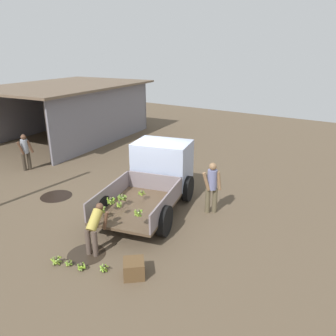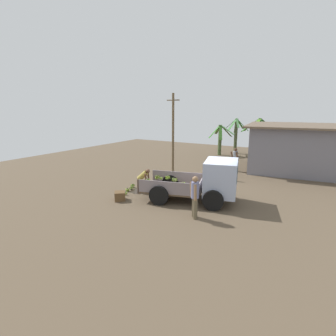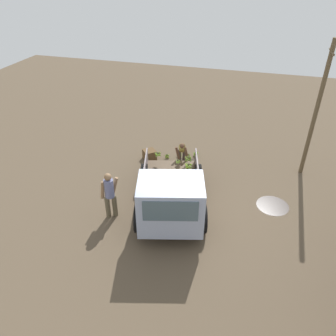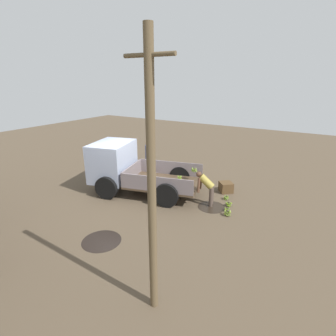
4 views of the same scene
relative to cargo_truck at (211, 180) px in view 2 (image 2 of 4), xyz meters
The scene contains 18 objects.
ground 1.14m from the cargo_truck, 135.01° to the left, with size 36.00×36.00×0.00m, color brown.
mud_patch_0 4.00m from the cargo_truck, behind, with size 1.01×1.01×0.01m, color #2C231A.
mud_patch_1 3.92m from the cargo_truck, 120.68° to the left, with size 1.14×1.14×0.01m, color black.
cargo_truck is the anchor object (origin of this frame).
warehouse_shed 10.51m from the cargo_truck, 64.70° to the left, with size 10.01×7.54×3.17m.
utility_pole 6.45m from the cargo_truck, 136.15° to the left, with size 0.93×0.16×5.25m.
banana_palm_0 12.80m from the cargo_truck, 108.03° to the left, with size 2.27×2.61×2.79m.
banana_palm_1 12.99m from the cargo_truck, 95.73° to the left, with size 1.85×2.41×3.03m.
banana_palm_2 14.08m from the cargo_truck, 102.21° to the left, with size 2.22×2.51×3.33m.
banana_palm_3 14.67m from the cargo_truck, 94.03° to the left, with size 2.68×2.62×3.36m.
person_foreground_visitor 2.04m from the cargo_truck, 86.74° to the right, with size 0.55×0.55×1.73m.
person_worker_loading 3.61m from the cargo_truck, behind, with size 0.70×0.59×1.27m.
person_bystander_near_shed 6.61m from the cargo_truck, 97.23° to the left, with size 0.67×0.44×1.64m.
banana_bunch_on_ground_0 4.39m from the cargo_truck, 162.65° to the right, with size 0.20×0.20×0.19m.
banana_bunch_on_ground_1 4.65m from the cargo_truck, behind, with size 0.25×0.24×0.22m.
banana_bunch_on_ground_2 4.54m from the cargo_truck, behind, with size 0.19×0.19×0.15m.
banana_bunch_on_ground_3 4.52m from the cargo_truck, 169.82° to the right, with size 0.25×0.24×0.20m.
wooden_crate_0 4.38m from the cargo_truck, 152.36° to the right, with size 0.49×0.49×0.42m, color brown.
Camera 2 is at (4.52, -11.32, 4.34)m, focal length 28.00 mm.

